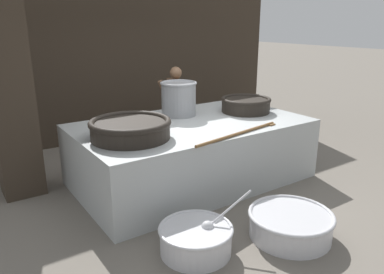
{
  "coord_description": "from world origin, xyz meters",
  "views": [
    {
      "loc": [
        -3.07,
        -4.5,
        2.4
      ],
      "look_at": [
        0.0,
        0.0,
        0.7
      ],
      "focal_mm": 35.0,
      "sensor_mm": 36.0,
      "label": 1
    }
  ],
  "objects_px": {
    "giant_wok_far": "(246,104)",
    "prep_bowl_meat": "(290,223)",
    "prep_bowl_vegetables": "(196,238)",
    "giant_wok_near": "(130,128)",
    "stock_pot": "(179,98)",
    "cook": "(176,106)"
  },
  "relations": [
    {
      "from": "cook",
      "to": "prep_bowl_vegetables",
      "type": "distance_m",
      "value": 3.47
    },
    {
      "from": "giant_wok_near",
      "to": "prep_bowl_vegetables",
      "type": "height_order",
      "value": "giant_wok_near"
    },
    {
      "from": "cook",
      "to": "prep_bowl_meat",
      "type": "relative_size",
      "value": 1.63
    },
    {
      "from": "giant_wok_far",
      "to": "prep_bowl_meat",
      "type": "distance_m",
      "value": 2.48
    },
    {
      "from": "giant_wok_far",
      "to": "prep_bowl_vegetables",
      "type": "distance_m",
      "value": 2.89
    },
    {
      "from": "giant_wok_near",
      "to": "prep_bowl_vegetables",
      "type": "distance_m",
      "value": 1.67
    },
    {
      "from": "giant_wok_near",
      "to": "giant_wok_far",
      "type": "relative_size",
      "value": 1.28
    },
    {
      "from": "stock_pot",
      "to": "cook",
      "type": "bearing_deg",
      "value": 60.98
    },
    {
      "from": "prep_bowl_vegetables",
      "to": "giant_wok_far",
      "type": "bearing_deg",
      "value": 37.56
    },
    {
      "from": "cook",
      "to": "stock_pot",
      "type": "bearing_deg",
      "value": 65.58
    },
    {
      "from": "prep_bowl_vegetables",
      "to": "giant_wok_near",
      "type": "bearing_deg",
      "value": 92.37
    },
    {
      "from": "prep_bowl_meat",
      "to": "giant_wok_near",
      "type": "bearing_deg",
      "value": 122.65
    },
    {
      "from": "stock_pot",
      "to": "prep_bowl_vegetables",
      "type": "xyz_separation_m",
      "value": [
        -1.13,
        -2.11,
        -1.05
      ]
    },
    {
      "from": "giant_wok_near",
      "to": "prep_bowl_vegetables",
      "type": "xyz_separation_m",
      "value": [
        0.06,
        -1.4,
        -0.91
      ]
    },
    {
      "from": "stock_pot",
      "to": "prep_bowl_vegetables",
      "type": "distance_m",
      "value": 2.62
    },
    {
      "from": "giant_wok_near",
      "to": "giant_wok_far",
      "type": "distance_m",
      "value": 2.25
    },
    {
      "from": "prep_bowl_meat",
      "to": "giant_wok_far",
      "type": "bearing_deg",
      "value": 61.58
    },
    {
      "from": "giant_wok_near",
      "to": "cook",
      "type": "relative_size",
      "value": 0.66
    },
    {
      "from": "giant_wok_far",
      "to": "prep_bowl_meat",
      "type": "relative_size",
      "value": 0.85
    },
    {
      "from": "giant_wok_far",
      "to": "prep_bowl_vegetables",
      "type": "bearing_deg",
      "value": -142.44
    },
    {
      "from": "cook",
      "to": "prep_bowl_vegetables",
      "type": "height_order",
      "value": "cook"
    },
    {
      "from": "giant_wok_far",
      "to": "prep_bowl_vegetables",
      "type": "relative_size",
      "value": 0.8
    }
  ]
}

